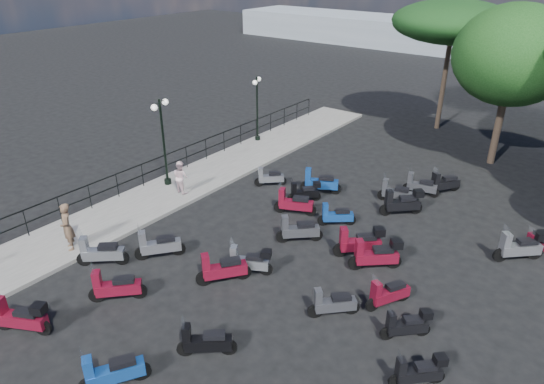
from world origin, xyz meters
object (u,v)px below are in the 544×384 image
Objects in this scene: scooter_5 at (270,178)px; scooter_7 at (116,287)px; scooter_6 at (112,372)px; scooter_3 at (158,246)px; lamp_post_2 at (257,105)px; scooter_23 at (395,193)px; lamp_post_1 at (163,137)px; scooter_32 at (418,372)px; scooter_16 at (336,216)px; scooter_22 at (402,203)px; woman at (67,227)px; scooter_8 at (222,269)px; scooter_1 at (21,317)px; scooter_2 at (101,253)px; scooter_9 at (298,230)px; scooter_30 at (420,186)px; scooter_13 at (205,342)px; scooter_17 at (444,184)px; pedestrian_far at (181,177)px; scooter_28 at (520,247)px; scooter_4 at (320,183)px; scooter_21 at (333,304)px; scooter_10 at (294,203)px; broadleaf_tree at (513,55)px; scooter_31 at (376,255)px; scooter_11 at (305,192)px; pine_2 at (453,22)px; scooter_14 at (250,261)px; scooter_27 at (388,294)px; scooter_29 at (542,244)px; scooter_15 at (360,242)px.

scooter_7 is (1.28, -9.47, 0.08)m from scooter_5.
scooter_3 is at bearing -20.90° from scooter_6.
lamp_post_2 is 9.83m from scooter_23.
lamp_post_1 is 14.45m from scooter_32.
scooter_22 reaches higher than scooter_16.
woman is 1.16× the size of scooter_8.
scooter_1 is 1.15× the size of scooter_2.
scooter_9 is 1.98m from scooter_16.
scooter_8 is at bearing 116.87° from scooter_22.
scooter_7 is at bearing 146.46° from scooter_30.
scooter_5 is at bearing -45.38° from scooter_2.
scooter_13 is at bearing 148.50° from scooter_9.
scooter_7 reaches higher than scooter_17.
lamp_post_2 is at bearing 17.76° from scooter_16.
scooter_28 is at bearing -159.81° from pedestrian_far.
scooter_4 is 1.33× the size of scooter_21.
woman is 1.07× the size of scooter_10.
scooter_16 is 11.98m from broadleaf_tree.
scooter_31 reaches higher than scooter_5.
scooter_7 is 0.89× the size of scooter_30.
scooter_11 is (-0.28, 1.19, -0.05)m from scooter_10.
pine_2 is at bearing -104.83° from pedestrian_far.
broadleaf_tree is at bearing -68.22° from scooter_6.
scooter_3 is 1.01× the size of scooter_28.
scooter_8 is 1.01m from scooter_14.
scooter_31 reaches higher than scooter_28.
broadleaf_tree is (3.57, 12.35, 4.96)m from scooter_9.
scooter_17 is (3.41, 10.93, -0.03)m from scooter_8.
pine_2 reaches higher than scooter_17.
scooter_6 is at bearing 164.35° from scooter_10.
lamp_post_1 is at bearing -6.34° from scooter_3.
scooter_27 is 1.03× the size of scooter_28.
scooter_7 is 14.69m from scooter_29.
scooter_21 is at bearing -159.16° from scooter_10.
scooter_30 is (8.25, 12.11, -0.59)m from woman.
scooter_3 is 6.59m from scooter_21.
scooter_2 is 1.14× the size of scooter_16.
lamp_post_2 reaches higher than scooter_11.
scooter_16 is (-1.78, 1.37, -0.13)m from scooter_15.
scooter_2 is at bearing 63.01° from scooter_21.
scooter_27 is (10.65, -1.45, -0.44)m from pedestrian_far.
scooter_7 is 1.19× the size of scooter_11.
lamp_post_1 is at bearing -17.27° from scooter_6.
lamp_post_1 is at bearing 66.71° from scooter_17.
scooter_10 is 0.22× the size of pine_2.
scooter_27 is (3.00, 4.85, 0.00)m from scooter_13.
scooter_15 is at bearing -47.99° from scooter_13.
scooter_8 is 9.03m from scooter_23.
scooter_14 is at bearing -98.54° from scooter_2.
lamp_post_1 reaches higher than scooter_8.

